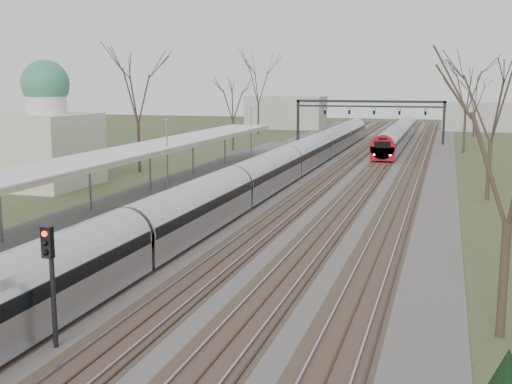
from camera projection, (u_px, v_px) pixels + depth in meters
The scene contains 10 objects.
track_bed at pixel (331, 170), 62.93m from camera, with size 24.00×160.00×0.22m.
platform at pixel (171, 189), 48.95m from camera, with size 3.50×69.00×1.00m, color #9E9B93.
canopy at pixel (143, 150), 44.11m from camera, with size 4.10×50.00×3.11m.
dome_building at pixel (30, 142), 52.44m from camera, with size 10.00×8.00×10.30m.
signal_gantry at pixel (369, 108), 90.44m from camera, with size 21.00×0.59×6.08m.
tree_west_far at pixel (137, 88), 59.84m from camera, with size 5.50×5.50×11.33m.
tree_east_far at pixel (493, 100), 45.57m from camera, with size 5.00×5.00×10.30m.
train_near at pixel (287, 163), 56.74m from camera, with size 2.62×90.21×3.05m.
train_far at pixel (398, 134), 88.86m from camera, with size 2.62×45.21×3.05m.
signal_post at pixel (50, 269), 20.09m from camera, with size 0.35×0.45×4.10m.
Camera 1 is at (10.97, -6.93, 8.48)m, focal length 45.00 mm.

